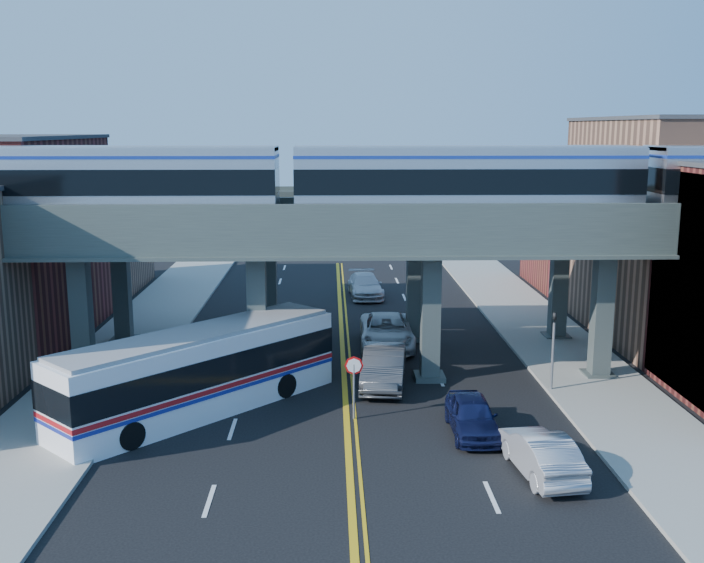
{
  "coord_description": "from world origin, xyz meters",
  "views": [
    {
      "loc": [
        -0.62,
        -27.1,
        11.62
      ],
      "look_at": [
        0.34,
        7.34,
        4.83
      ],
      "focal_mm": 40.0,
      "sensor_mm": 36.0,
      "label": 1
    }
  ],
  "objects_px": {
    "car_lane_b": "(384,367)",
    "car_parked_curb": "(541,453)",
    "car_lane_a": "(472,415)",
    "transit_train": "(466,181)",
    "stop_sign": "(354,377)",
    "car_lane_d": "(365,286)",
    "traffic_signal": "(553,342)",
    "car_lane_c": "(387,331)",
    "transit_bus": "(199,372)"
  },
  "relations": [
    {
      "from": "car_lane_c",
      "to": "car_parked_curb",
      "type": "height_order",
      "value": "car_lane_c"
    },
    {
      "from": "traffic_signal",
      "to": "car_lane_b",
      "type": "distance_m",
      "value": 7.63
    },
    {
      "from": "transit_bus",
      "to": "car_lane_b",
      "type": "bearing_deg",
      "value": -23.73
    },
    {
      "from": "transit_train",
      "to": "car_lane_d",
      "type": "bearing_deg",
      "value": 101.26
    },
    {
      "from": "car_lane_b",
      "to": "car_lane_d",
      "type": "bearing_deg",
      "value": 96.94
    },
    {
      "from": "transit_train",
      "to": "car_lane_c",
      "type": "bearing_deg",
      "value": 118.74
    },
    {
      "from": "stop_sign",
      "to": "car_parked_curb",
      "type": "bearing_deg",
      "value": -40.55
    },
    {
      "from": "car_lane_a",
      "to": "car_lane_b",
      "type": "xyz_separation_m",
      "value": [
        -3.0,
        5.89,
        0.15
      ]
    },
    {
      "from": "stop_sign",
      "to": "car_parked_curb",
      "type": "xyz_separation_m",
      "value": [
        6.2,
        -5.3,
        -1.01
      ]
    },
    {
      "from": "stop_sign",
      "to": "transit_bus",
      "type": "distance_m",
      "value": 6.43
    },
    {
      "from": "traffic_signal",
      "to": "car_parked_curb",
      "type": "height_order",
      "value": "traffic_signal"
    },
    {
      "from": "car_lane_d",
      "to": "car_parked_curb",
      "type": "height_order",
      "value": "car_lane_d"
    },
    {
      "from": "stop_sign",
      "to": "car_lane_b",
      "type": "height_order",
      "value": "stop_sign"
    },
    {
      "from": "transit_train",
      "to": "car_lane_d",
      "type": "distance_m",
      "value": 20.58
    },
    {
      "from": "stop_sign",
      "to": "car_parked_curb",
      "type": "distance_m",
      "value": 8.22
    },
    {
      "from": "transit_train",
      "to": "stop_sign",
      "type": "relative_size",
      "value": 18.02
    },
    {
      "from": "traffic_signal",
      "to": "car_lane_d",
      "type": "xyz_separation_m",
      "value": [
        -7.4,
        20.39,
        -1.52
      ]
    },
    {
      "from": "traffic_signal",
      "to": "car_parked_curb",
      "type": "relative_size",
      "value": 0.9
    },
    {
      "from": "car_lane_a",
      "to": "car_lane_c",
      "type": "relative_size",
      "value": 0.71
    },
    {
      "from": "stop_sign",
      "to": "traffic_signal",
      "type": "xyz_separation_m",
      "value": [
        8.9,
        3.0,
        0.54
      ]
    },
    {
      "from": "car_lane_c",
      "to": "transit_train",
      "type": "bearing_deg",
      "value": -59.64
    },
    {
      "from": "stop_sign",
      "to": "car_lane_a",
      "type": "height_order",
      "value": "stop_sign"
    },
    {
      "from": "transit_bus",
      "to": "car_lane_d",
      "type": "relative_size",
      "value": 2.08
    },
    {
      "from": "traffic_signal",
      "to": "car_lane_c",
      "type": "bearing_deg",
      "value": 131.87
    },
    {
      "from": "stop_sign",
      "to": "car_lane_a",
      "type": "distance_m",
      "value": 4.92
    },
    {
      "from": "car_lane_a",
      "to": "car_lane_b",
      "type": "bearing_deg",
      "value": 117.04
    },
    {
      "from": "traffic_signal",
      "to": "car_lane_b",
      "type": "xyz_separation_m",
      "value": [
        -7.4,
        1.19,
        -1.42
      ]
    },
    {
      "from": "car_lane_a",
      "to": "car_lane_c",
      "type": "xyz_separation_m",
      "value": [
        -2.42,
        12.3,
        0.11
      ]
    },
    {
      "from": "transit_bus",
      "to": "car_lane_b",
      "type": "xyz_separation_m",
      "value": [
        7.85,
        3.2,
        -0.81
      ]
    },
    {
      "from": "transit_train",
      "to": "traffic_signal",
      "type": "bearing_deg",
      "value": -28.13
    },
    {
      "from": "traffic_signal",
      "to": "car_lane_a",
      "type": "bearing_deg",
      "value": -133.12
    },
    {
      "from": "transit_train",
      "to": "transit_bus",
      "type": "height_order",
      "value": "transit_train"
    },
    {
      "from": "car_lane_b",
      "to": "transit_train",
      "type": "bearing_deg",
      "value": 19.39
    },
    {
      "from": "stop_sign",
      "to": "transit_train",
      "type": "bearing_deg",
      "value": 44.1
    },
    {
      "from": "traffic_signal",
      "to": "transit_bus",
      "type": "height_order",
      "value": "traffic_signal"
    },
    {
      "from": "stop_sign",
      "to": "car_lane_d",
      "type": "relative_size",
      "value": 0.49
    },
    {
      "from": "traffic_signal",
      "to": "car_lane_c",
      "type": "distance_m",
      "value": 10.31
    },
    {
      "from": "traffic_signal",
      "to": "car_lane_c",
      "type": "xyz_separation_m",
      "value": [
        -6.81,
        7.6,
        -1.45
      ]
    },
    {
      "from": "car_lane_c",
      "to": "stop_sign",
      "type": "bearing_deg",
      "value": -99.52
    },
    {
      "from": "car_lane_b",
      "to": "car_parked_curb",
      "type": "distance_m",
      "value": 10.6
    },
    {
      "from": "stop_sign",
      "to": "car_lane_a",
      "type": "xyz_separation_m",
      "value": [
        4.5,
        -1.69,
        -1.02
      ]
    },
    {
      "from": "transit_bus",
      "to": "car_lane_a",
      "type": "xyz_separation_m",
      "value": [
        10.85,
        -2.69,
        -0.96
      ]
    },
    {
      "from": "car_lane_b",
      "to": "car_parked_curb",
      "type": "bearing_deg",
      "value": -56.73
    },
    {
      "from": "car_lane_a",
      "to": "car_lane_c",
      "type": "bearing_deg",
      "value": 101.12
    },
    {
      "from": "car_lane_a",
      "to": "car_parked_curb",
      "type": "xyz_separation_m",
      "value": [
        1.7,
        -3.61,
        0.01
      ]
    },
    {
      "from": "stop_sign",
      "to": "car_lane_d",
      "type": "height_order",
      "value": "stop_sign"
    },
    {
      "from": "car_lane_a",
      "to": "car_parked_curb",
      "type": "distance_m",
      "value": 3.99
    },
    {
      "from": "car_parked_curb",
      "to": "car_lane_a",
      "type": "bearing_deg",
      "value": -71.95
    },
    {
      "from": "stop_sign",
      "to": "car_lane_c",
      "type": "height_order",
      "value": "stop_sign"
    },
    {
      "from": "transit_train",
      "to": "transit_bus",
      "type": "distance_m",
      "value": 14.35
    }
  ]
}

